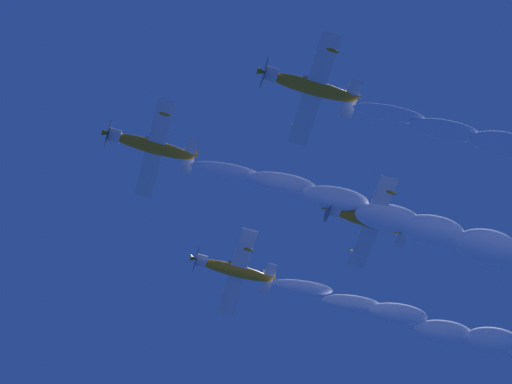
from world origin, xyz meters
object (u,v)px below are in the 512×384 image
airplane_lead (150,146)px  airplane_left_wingman (309,86)px  airplane_slot_tail (367,220)px  airplane_right_wingman (233,270)px

airplane_lead → airplane_left_wingman: (-11.93, -7.14, -2.54)m
airplane_slot_tail → airplane_left_wingman: bearing=129.6°
airplane_slot_tail → airplane_lead: bearing=80.3°
airplane_lead → airplane_right_wingman: 14.29m
airplane_lead → airplane_slot_tail: (-3.05, -17.86, -2.09)m
airplane_lead → airplane_slot_tail: airplane_lead is taller
airplane_lead → airplane_right_wingman: bearing=-54.4°
airplane_lead → airplane_slot_tail: bearing=-99.7°
airplane_right_wingman → airplane_slot_tail: (-11.37, -6.25, -1.52)m
airplane_lead → airplane_slot_tail: 18.23m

